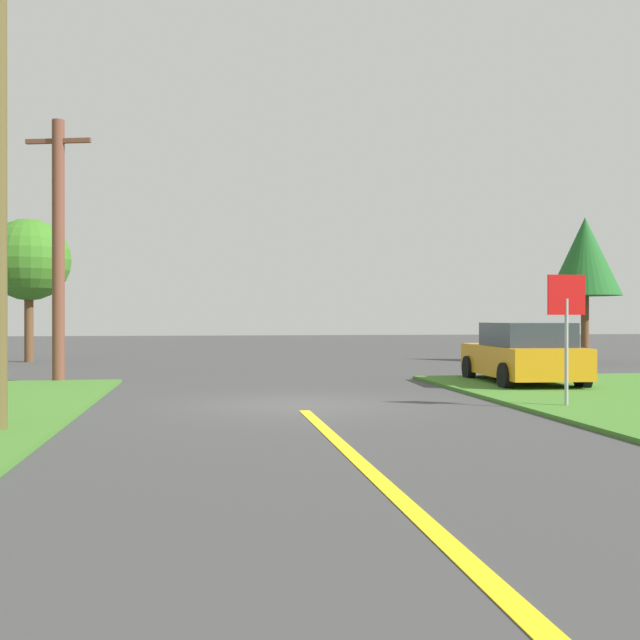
{
  "coord_description": "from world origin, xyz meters",
  "views": [
    {
      "loc": [
        -1.86,
        -15.06,
        1.75
      ],
      "look_at": [
        1.21,
        4.93,
        1.69
      ],
      "focal_mm": 42.5,
      "sensor_mm": 36.0,
      "label": 1
    }
  ],
  "objects_px": {
    "stop_sign": "(566,314)",
    "oak_tree_left": "(29,260)",
    "pine_tree_center": "(585,257)",
    "utility_pole_mid": "(58,248)",
    "car_on_crossroad": "(523,354)"
  },
  "relations": [
    {
      "from": "stop_sign",
      "to": "oak_tree_left",
      "type": "height_order",
      "value": "oak_tree_left"
    },
    {
      "from": "oak_tree_left",
      "to": "pine_tree_center",
      "type": "relative_size",
      "value": 1.0
    },
    {
      "from": "stop_sign",
      "to": "oak_tree_left",
      "type": "relative_size",
      "value": 0.45
    },
    {
      "from": "utility_pole_mid",
      "to": "oak_tree_left",
      "type": "height_order",
      "value": "utility_pole_mid"
    },
    {
      "from": "stop_sign",
      "to": "oak_tree_left",
      "type": "bearing_deg",
      "value": -53.88
    },
    {
      "from": "utility_pole_mid",
      "to": "oak_tree_left",
      "type": "relative_size",
      "value": 1.24
    },
    {
      "from": "stop_sign",
      "to": "utility_pole_mid",
      "type": "distance_m",
      "value": 13.21
    },
    {
      "from": "oak_tree_left",
      "to": "pine_tree_center",
      "type": "distance_m",
      "value": 21.79
    },
    {
      "from": "stop_sign",
      "to": "pine_tree_center",
      "type": "distance_m",
      "value": 16.0
    },
    {
      "from": "car_on_crossroad",
      "to": "pine_tree_center",
      "type": "relative_size",
      "value": 0.82
    },
    {
      "from": "pine_tree_center",
      "to": "car_on_crossroad",
      "type": "bearing_deg",
      "value": -126.08
    },
    {
      "from": "oak_tree_left",
      "to": "pine_tree_center",
      "type": "xyz_separation_m",
      "value": [
        21.42,
        -3.96,
        0.07
      ]
    },
    {
      "from": "stop_sign",
      "to": "utility_pole_mid",
      "type": "bearing_deg",
      "value": -36.67
    },
    {
      "from": "stop_sign",
      "to": "car_on_crossroad",
      "type": "relative_size",
      "value": 0.55
    },
    {
      "from": "car_on_crossroad",
      "to": "stop_sign",
      "type": "bearing_deg",
      "value": 168.76
    }
  ]
}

